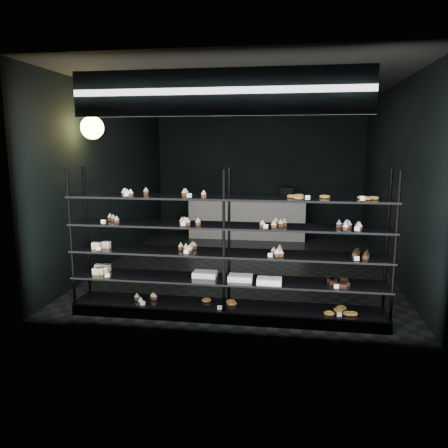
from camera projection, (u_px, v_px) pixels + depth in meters
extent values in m
cube|color=black|center=(245.00, 266.00, 8.02)|extent=(5.00, 6.00, 0.01)
cube|color=black|center=(247.00, 85.00, 7.46)|extent=(5.00, 6.00, 0.01)
cube|color=black|center=(259.00, 170.00, 10.66)|extent=(5.00, 0.01, 3.20)
cube|color=black|center=(217.00, 199.00, 4.82)|extent=(5.00, 0.01, 3.20)
cube|color=black|center=(112.00, 177.00, 8.12)|extent=(0.01, 6.00, 3.20)
cube|color=black|center=(393.00, 181.00, 7.36)|extent=(0.01, 6.00, 3.20)
cube|color=black|center=(226.00, 312.00, 5.63)|extent=(4.00, 0.50, 0.12)
cylinder|color=black|center=(71.00, 241.00, 5.55)|extent=(0.04, 0.04, 1.85)
cylinder|color=black|center=(87.00, 234.00, 5.98)|extent=(0.04, 0.04, 1.85)
cylinder|color=black|center=(224.00, 247.00, 5.25)|extent=(0.04, 0.04, 1.85)
cylinder|color=black|center=(229.00, 239.00, 5.68)|extent=(0.04, 0.04, 1.85)
cylinder|color=black|center=(395.00, 253.00, 4.95)|extent=(0.04, 0.04, 1.85)
cylinder|color=black|center=(387.00, 244.00, 5.38)|extent=(0.04, 0.04, 1.85)
cube|color=black|center=(226.00, 306.00, 5.61)|extent=(4.00, 0.50, 0.03)
cube|color=black|center=(226.00, 280.00, 5.55)|extent=(4.00, 0.50, 0.02)
cube|color=black|center=(226.00, 253.00, 5.49)|extent=(4.00, 0.50, 0.02)
cube|color=black|center=(227.00, 226.00, 5.43)|extent=(4.00, 0.50, 0.02)
cube|color=black|center=(227.00, 198.00, 5.36)|extent=(4.00, 0.50, 0.02)
cube|color=white|center=(124.00, 195.00, 5.37)|extent=(0.06, 0.04, 0.06)
cube|color=white|center=(192.00, 196.00, 5.24)|extent=(0.06, 0.04, 0.06)
cube|color=white|center=(307.00, 198.00, 5.04)|extent=(0.05, 0.04, 0.06)
cube|color=white|center=(363.00, 199.00, 4.94)|extent=(0.06, 0.04, 0.06)
cube|color=white|center=(101.00, 222.00, 5.48)|extent=(0.06, 0.04, 0.06)
cube|color=white|center=(183.00, 224.00, 5.32)|extent=(0.05, 0.04, 0.06)
cube|color=white|center=(269.00, 227.00, 5.16)|extent=(0.05, 0.04, 0.06)
cube|color=white|center=(353.00, 229.00, 5.02)|extent=(0.06, 0.04, 0.06)
cube|color=white|center=(102.00, 249.00, 5.55)|extent=(0.06, 0.04, 0.06)
cube|color=white|center=(188.00, 252.00, 5.38)|extent=(0.06, 0.04, 0.06)
cube|color=white|center=(273.00, 256.00, 5.22)|extent=(0.05, 0.04, 0.06)
cube|color=white|center=(356.00, 259.00, 5.07)|extent=(0.06, 0.04, 0.06)
cube|color=white|center=(104.00, 275.00, 5.61)|extent=(0.06, 0.04, 0.06)
cube|color=white|center=(334.00, 286.00, 5.17)|extent=(0.06, 0.04, 0.06)
cube|color=white|center=(139.00, 303.00, 5.60)|extent=(0.06, 0.04, 0.06)
cube|color=white|center=(222.00, 308.00, 5.44)|extent=(0.05, 0.04, 0.06)
cube|color=white|center=(337.00, 315.00, 5.22)|extent=(0.06, 0.04, 0.06)
cube|color=#0C123D|center=(218.00, 92.00, 4.70)|extent=(3.20, 0.04, 0.45)
cube|color=white|center=(218.00, 92.00, 4.68)|extent=(3.30, 0.02, 0.50)
cylinder|color=black|center=(91.00, 97.00, 6.51)|extent=(0.01, 0.01, 0.56)
sphere|color=#EFBE53|center=(92.00, 128.00, 6.60)|extent=(0.34, 0.34, 0.34)
cube|color=beige|center=(247.00, 219.00, 10.41)|extent=(2.72, 0.60, 0.92)
cube|color=black|center=(247.00, 198.00, 10.32)|extent=(2.83, 0.65, 0.06)
cube|color=black|center=(287.00, 192.00, 10.15)|extent=(0.30, 0.30, 0.25)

